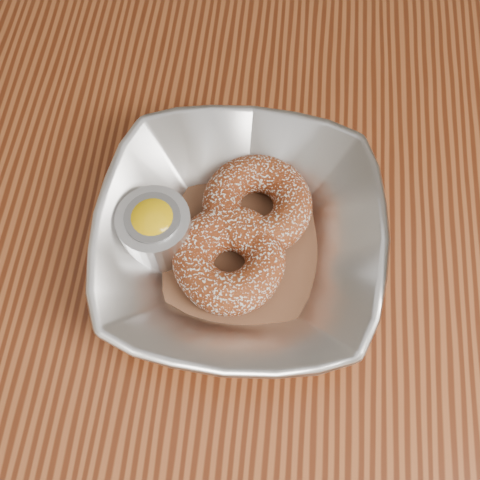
# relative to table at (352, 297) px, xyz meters

# --- Properties ---
(ground_plane) EXTENTS (4.00, 4.00, 0.00)m
(ground_plane) POSITION_rel_table_xyz_m (0.00, 0.00, -0.65)
(ground_plane) COLOR #565659
(ground_plane) RESTS_ON ground
(table) EXTENTS (1.20, 0.80, 0.75)m
(table) POSITION_rel_table_xyz_m (0.00, 0.00, 0.00)
(table) COLOR brown
(table) RESTS_ON ground_plane
(serving_bowl) EXTENTS (0.24, 0.24, 0.06)m
(serving_bowl) POSITION_rel_table_xyz_m (-0.12, -0.00, 0.13)
(serving_bowl) COLOR silver
(serving_bowl) RESTS_ON table
(parchment) EXTENTS (0.19, 0.19, 0.00)m
(parchment) POSITION_rel_table_xyz_m (-0.12, -0.00, 0.11)
(parchment) COLOR brown
(parchment) RESTS_ON table
(donut_back) EXTENTS (0.11, 0.11, 0.03)m
(donut_back) POSITION_rel_table_xyz_m (-0.11, 0.03, 0.13)
(donut_back) COLOR maroon
(donut_back) RESTS_ON parchment
(donut_front) EXTENTS (0.10, 0.10, 0.03)m
(donut_front) POSITION_rel_table_xyz_m (-0.12, -0.03, 0.12)
(donut_front) COLOR maroon
(donut_front) RESTS_ON parchment
(donut_extra) EXTENTS (0.10, 0.10, 0.03)m
(donut_extra) POSITION_rel_table_xyz_m (-0.12, -0.02, 0.13)
(donut_extra) COLOR maroon
(donut_extra) RESTS_ON parchment
(ramekin) EXTENTS (0.06, 0.06, 0.05)m
(ramekin) POSITION_rel_table_xyz_m (-0.19, -0.00, 0.13)
(ramekin) COLOR silver
(ramekin) RESTS_ON table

